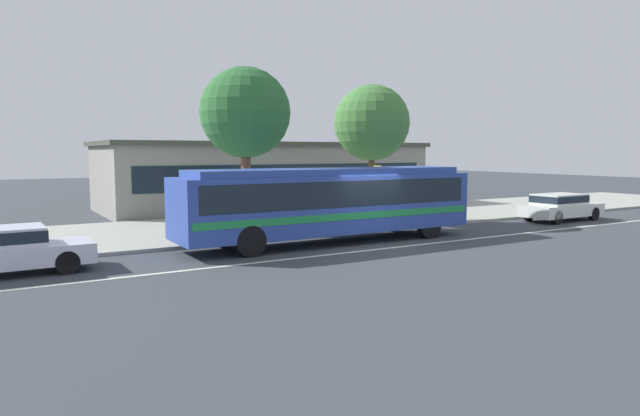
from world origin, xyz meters
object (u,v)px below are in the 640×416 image
street_tree_near_stop (245,113)px  street_tree_mid_block (372,123)px  bus_stop_sign (377,188)px  pedestrian_waiting_near_sign (402,200)px  sedan_far_ahead (561,206)px  transit_bus (330,199)px

street_tree_near_stop → street_tree_mid_block: (6.30, 0.28, -0.20)m
bus_stop_sign → street_tree_near_stop: 6.36m
pedestrian_waiting_near_sign → street_tree_near_stop: street_tree_near_stop is taller
sedan_far_ahead → street_tree_near_stop: bearing=166.6°
sedan_far_ahead → bus_stop_sign: size_ratio=1.68×
bus_stop_sign → street_tree_mid_block: bearing=61.9°
pedestrian_waiting_near_sign → sedan_far_ahead: bearing=-18.2°
street_tree_mid_block → pedestrian_waiting_near_sign: bearing=-58.3°
street_tree_near_stop → transit_bus: bearing=-62.0°
sedan_far_ahead → pedestrian_waiting_near_sign: (-7.62, 2.50, 0.43)m
transit_bus → bus_stop_sign: (3.63, 2.03, 0.20)m
pedestrian_waiting_near_sign → bus_stop_sign: size_ratio=0.68×
bus_stop_sign → street_tree_near_stop: bearing=166.0°
transit_bus → street_tree_near_stop: (-1.80, 3.39, 3.21)m
transit_bus → pedestrian_waiting_near_sign: size_ratio=6.41×
sedan_far_ahead → bus_stop_sign: bus_stop_sign is taller
bus_stop_sign → street_tree_mid_block: 3.36m
sedan_far_ahead → street_tree_mid_block: 10.00m
sedan_far_ahead → pedestrian_waiting_near_sign: bearing=161.8°
sedan_far_ahead → street_tree_near_stop: (-14.71, 3.50, 4.06)m
street_tree_mid_block → transit_bus: bearing=-140.9°
street_tree_mid_block → bus_stop_sign: bearing=-118.1°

